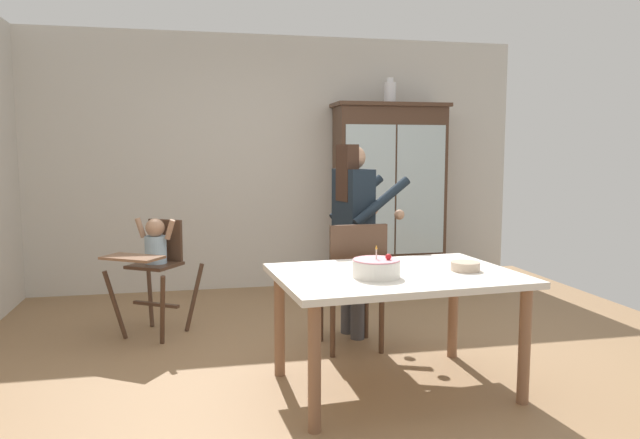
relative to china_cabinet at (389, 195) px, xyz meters
The scene contains 10 objects.
ground_plane 2.82m from the china_cabinet, 116.37° to the right, with size 6.24×6.24×0.00m, color #93704C.
wall_back 1.25m from the china_cabinet, 167.33° to the left, with size 5.32×0.06×2.70m, color beige.
china_cabinet is the anchor object (origin of this frame).
ceramic_vase 1.11m from the china_cabinet, 147.22° to the left, with size 0.13×0.13×0.27m.
high_chair_with_toddler 2.75m from the china_cabinet, 151.48° to the right, with size 0.79×0.84×0.95m.
adult_person 1.87m from the china_cabinet, 117.15° to the right, with size 0.58×0.57×1.53m.
dining_table 2.91m from the china_cabinet, 107.83° to the right, with size 1.53×1.13×0.74m.
birthday_cake 3.06m from the china_cabinet, 110.04° to the right, with size 0.28×0.28×0.19m.
serving_bowl 2.84m from the china_cabinet, 99.04° to the right, with size 0.18×0.18×0.06m, color #C6AD93.
dining_chair_far_side 2.28m from the china_cabinet, 115.02° to the right, with size 0.45×0.45×0.96m.
Camera 1 is at (-0.92, -3.80, 1.48)m, focal length 33.44 mm.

